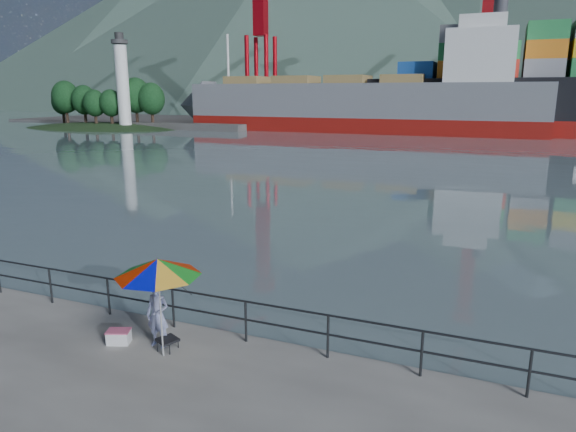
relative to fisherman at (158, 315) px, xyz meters
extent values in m
cube|color=slate|center=(-1.24, 129.23, -0.76)|extent=(500.00, 280.00, 0.00)
cube|color=#514F4C|center=(8.76, 92.23, -0.76)|extent=(200.00, 40.00, 0.40)
cylinder|color=#2D3033|center=(-1.24, 0.93, 0.24)|extent=(22.00, 0.05, 0.05)
cylinder|color=#2D3033|center=(-1.24, 0.93, -0.21)|extent=(22.00, 0.05, 0.05)
cube|color=#2D3033|center=(-1.24, 0.93, -0.26)|extent=(22.00, 0.06, 1.00)
cone|color=#385147|center=(-141.24, 189.23, 26.74)|extent=(228.80, 228.80, 55.00)
cone|color=#385147|center=(-71.24, 199.23, 36.74)|extent=(312.00, 312.00, 75.00)
cone|color=#385147|center=(-1.24, 204.23, 33.24)|extent=(282.88, 282.88, 68.00)
ellipsoid|color=#263F1E|center=(-56.24, 61.23, -0.76)|extent=(48.00, 26.40, 8.40)
cylinder|color=white|center=(-50.24, 60.23, 5.74)|extent=(2.00, 2.00, 13.00)
cylinder|color=#2D2D2D|center=(-50.24, 60.23, 13.24)|extent=(1.80, 1.80, 2.00)
cube|color=red|center=(8.76, 91.23, 1.84)|extent=(6.00, 2.40, 5.20)
cube|color=#267F3F|center=(15.26, 91.23, 1.84)|extent=(6.00, 2.40, 5.20)
cube|color=red|center=(8.76, 94.23, 1.84)|extent=(6.00, 2.40, 5.20)
cube|color=yellow|center=(15.26, 94.23, 1.84)|extent=(6.00, 2.40, 5.20)
cube|color=gray|center=(8.76, 97.23, 3.14)|extent=(6.00, 2.40, 7.80)
cube|color=gray|center=(15.26, 97.23, 3.14)|extent=(6.00, 2.40, 7.80)
imported|color=navy|center=(0.00, 0.00, 0.00)|extent=(0.58, 0.40, 1.53)
cylinder|color=white|center=(0.36, -0.36, 0.27)|extent=(0.04, 0.04, 2.06)
cone|color=red|center=(0.36, -0.36, 1.30)|extent=(2.22, 2.22, 0.38)
cube|color=black|center=(0.30, -0.10, -0.52)|extent=(0.55, 0.55, 0.05)
cube|color=#2D3033|center=(0.30, -0.10, -0.65)|extent=(0.35, 0.35, 0.22)
cube|color=silver|center=(-0.94, -0.26, -0.62)|extent=(0.59, 0.50, 0.29)
cylinder|color=black|center=(-0.30, 1.40, -0.76)|extent=(0.42, 1.54, 1.12)
cube|color=maroon|center=(-13.50, 69.57, -0.01)|extent=(53.37, 9.24, 2.50)
cube|color=slate|center=(-13.50, 69.57, 3.74)|extent=(53.37, 9.24, 5.00)
cube|color=silver|center=(3.58, 69.57, 9.74)|extent=(9.00, 7.76, 7.00)
camera|label=1|loc=(6.82, -8.88, 4.92)|focal=32.00mm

